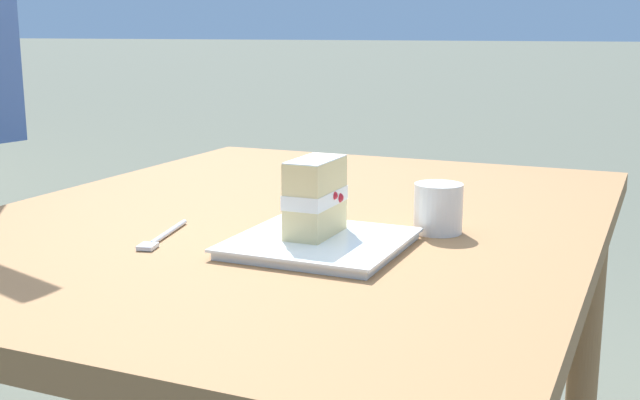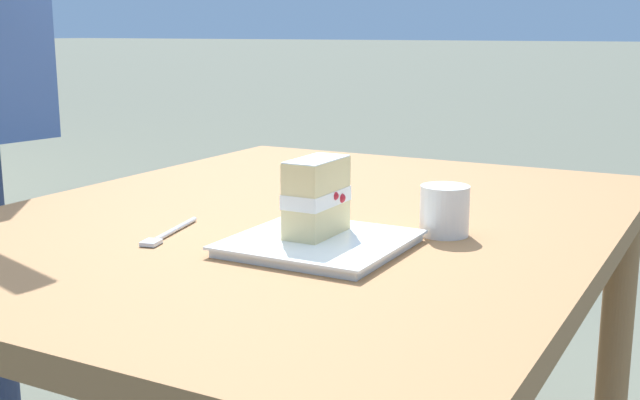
{
  "view_description": "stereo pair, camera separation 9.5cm",
  "coord_description": "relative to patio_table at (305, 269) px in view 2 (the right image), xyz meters",
  "views": [
    {
      "loc": [
        -1.22,
        -0.58,
        1.09
      ],
      "look_at": [
        -0.19,
        -0.13,
        0.85
      ],
      "focal_mm": 44.95,
      "sensor_mm": 36.0,
      "label": 1
    },
    {
      "loc": [
        -1.18,
        -0.67,
        1.09
      ],
      "look_at": [
        -0.19,
        -0.13,
        0.85
      ],
      "focal_mm": 44.95,
      "sensor_mm": 36.0,
      "label": 2
    }
  ],
  "objects": [
    {
      "name": "dessert_plate",
      "position": [
        -0.19,
        -0.13,
        0.11
      ],
      "size": [
        0.24,
        0.24,
        0.02
      ],
      "color": "white",
      "rests_on": "patio_table"
    },
    {
      "name": "patio_table",
      "position": [
        0.0,
        0.0,
        0.0
      ],
      "size": [
        1.32,
        1.02,
        0.78
      ],
      "color": "olive",
      "rests_on": "ground"
    },
    {
      "name": "dessert_fork",
      "position": [
        -0.24,
        0.11,
        0.11
      ],
      "size": [
        0.17,
        0.05,
        0.01
      ],
      "color": "silver",
      "rests_on": "patio_table"
    },
    {
      "name": "coffee_cup",
      "position": [
        -0.03,
        -0.26,
        0.14
      ],
      "size": [
        0.08,
        0.08,
        0.08
      ],
      "color": "silver",
      "rests_on": "patio_table"
    },
    {
      "name": "cake_slice",
      "position": [
        -0.18,
        -0.12,
        0.17
      ],
      "size": [
        0.11,
        0.07,
        0.11
      ],
      "color": "#EAD18C",
      "rests_on": "dessert_plate"
    }
  ]
}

